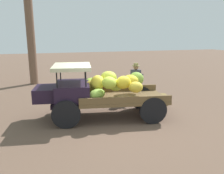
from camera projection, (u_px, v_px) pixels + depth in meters
name	position (u px, v px, depth m)	size (l,w,h in m)	color
ground_plane	(111.00, 120.00, 7.76)	(60.00, 60.00, 0.00)	brown
truck	(96.00, 91.00, 7.78)	(4.62, 2.33, 1.89)	black
farmer	(136.00, 80.00, 9.65)	(0.53, 0.47, 1.70)	#454C4E
wooden_crate	(160.00, 100.00, 9.46)	(0.57, 0.46, 0.42)	olive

